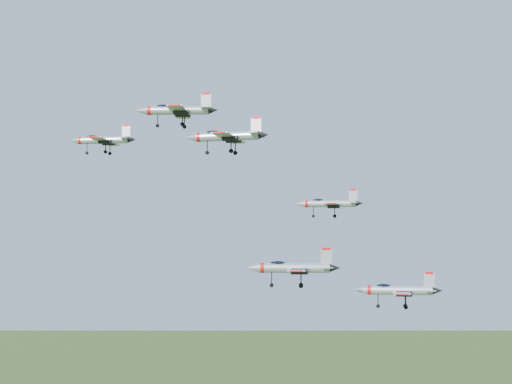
{
  "coord_description": "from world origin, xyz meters",
  "views": [
    {
      "loc": [
        5.91,
        -109.88,
        119.16
      ],
      "look_at": [
        5.46,
        -2.2,
        127.26
      ],
      "focal_mm": 50.0,
      "sensor_mm": 36.0,
      "label": 1
    }
  ],
  "objects": [
    {
      "name": "jet_left_low",
      "position": [
        17.49,
        9.1,
        126.2
      ],
      "size": [
        11.47,
        9.53,
        3.06
      ],
      "rotation": [
        0.0,
        0.0,
        -0.11
      ],
      "color": "#A0A5AC"
    },
    {
      "name": "jet_trail",
      "position": [
        27.14,
        0.51,
        112.33
      ],
      "size": [
        13.38,
        11.21,
        3.58
      ],
      "rotation": [
        0.0,
        0.0,
        -0.17
      ],
      "color": "#A0A5AC"
    },
    {
      "name": "jet_left_high",
      "position": [
        0.67,
        -0.29,
        136.13
      ],
      "size": [
        13.44,
        11.35,
        3.62
      ],
      "rotation": [
        0.0,
        0.0,
        -0.23
      ],
      "color": "#A0A5AC"
    },
    {
      "name": "jet_right_low",
      "position": [
        10.53,
        -9.6,
        116.07
      ],
      "size": [
        13.25,
        10.95,
        3.54
      ],
      "rotation": [
        0.0,
        0.0,
        -0.06
      ],
      "color": "#A0A5AC"
    },
    {
      "name": "jet_lead",
      "position": [
        -20.69,
        9.21,
        136.96
      ],
      "size": [
        11.81,
        9.87,
        3.16
      ],
      "rotation": [
        0.0,
        0.0,
        -0.14
      ],
      "color": "#A0A5AC"
    },
    {
      "name": "jet_right_high",
      "position": [
        -4.53,
        -21.85,
        136.07
      ],
      "size": [
        10.46,
        8.61,
        2.8
      ],
      "rotation": [
        0.0,
        0.0,
        -0.03
      ],
      "color": "#A0A5AC"
    }
  ]
}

